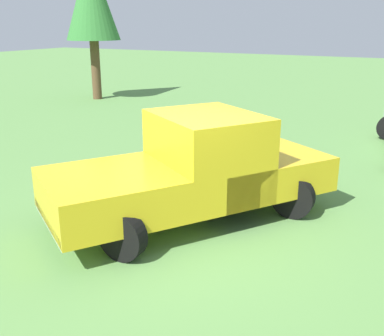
% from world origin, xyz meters
% --- Properties ---
extents(ground_plane, '(80.00, 80.00, 0.00)m').
position_xyz_m(ground_plane, '(0.00, 0.00, 0.00)').
color(ground_plane, '#5B8C47').
extents(pickup_truck, '(4.19, 5.02, 1.78)m').
position_xyz_m(pickup_truck, '(-0.06, 0.49, 0.91)').
color(pickup_truck, black).
rests_on(pickup_truck, ground_plane).
extents(traffic_cone, '(0.32, 0.32, 0.55)m').
position_xyz_m(traffic_cone, '(-0.87, 4.00, 0.28)').
color(traffic_cone, orange).
rests_on(traffic_cone, ground_plane).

